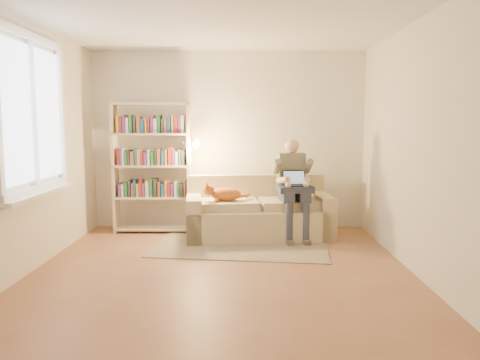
{
  "coord_description": "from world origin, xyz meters",
  "views": [
    {
      "loc": [
        0.25,
        -4.7,
        1.55
      ],
      "look_at": [
        0.18,
        1.0,
        0.86
      ],
      "focal_mm": 35.0,
      "sensor_mm": 36.0,
      "label": 1
    }
  ],
  "objects_px": {
    "sofa": "(258,215)",
    "person": "(293,183)",
    "cat": "(224,194)",
    "bookshelf": "(152,161)",
    "laptop": "(291,182)"
  },
  "relations": [
    {
      "from": "person",
      "to": "laptop",
      "type": "bearing_deg",
      "value": -112.77
    },
    {
      "from": "person",
      "to": "bookshelf",
      "type": "xyz_separation_m",
      "value": [
        -1.96,
        0.38,
        0.26
      ]
    },
    {
      "from": "laptop",
      "to": "bookshelf",
      "type": "bearing_deg",
      "value": 159.71
    },
    {
      "from": "cat",
      "to": "laptop",
      "type": "xyz_separation_m",
      "value": [
        0.88,
        -0.04,
        0.16
      ]
    },
    {
      "from": "person",
      "to": "cat",
      "type": "distance_m",
      "value": 0.93
    },
    {
      "from": "person",
      "to": "bookshelf",
      "type": "bearing_deg",
      "value": 163.05
    },
    {
      "from": "sofa",
      "to": "cat",
      "type": "bearing_deg",
      "value": -165.2
    },
    {
      "from": "sofa",
      "to": "person",
      "type": "distance_m",
      "value": 0.66
    },
    {
      "from": "person",
      "to": "laptop",
      "type": "relative_size",
      "value": 4.13
    },
    {
      "from": "sofa",
      "to": "person",
      "type": "height_order",
      "value": "person"
    },
    {
      "from": "sofa",
      "to": "bookshelf",
      "type": "height_order",
      "value": "bookshelf"
    },
    {
      "from": "sofa",
      "to": "person",
      "type": "relative_size",
      "value": 1.51
    },
    {
      "from": "person",
      "to": "bookshelf",
      "type": "height_order",
      "value": "bookshelf"
    },
    {
      "from": "cat",
      "to": "bookshelf",
      "type": "xyz_separation_m",
      "value": [
        -1.04,
        0.45,
        0.4
      ]
    },
    {
      "from": "sofa",
      "to": "cat",
      "type": "relative_size",
      "value": 3.37
    }
  ]
}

